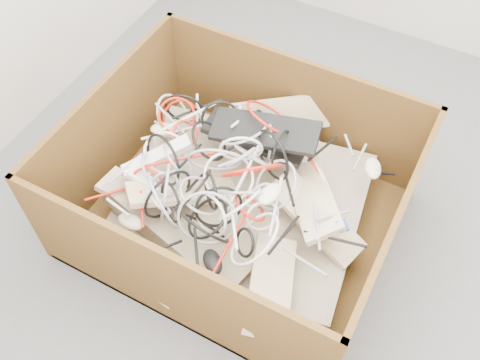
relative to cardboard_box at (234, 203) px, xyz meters
The scene contains 8 objects.
ground 0.34m from the cardboard_box, 36.95° to the left, with size 3.00×3.00×0.00m, color #59595B.
cardboard_box is the anchor object (origin of this frame).
keyboard_pile 0.15m from the cardboard_box, 27.35° to the left, with size 1.13×1.16×0.40m.
mice_scatter 0.22m from the cardboard_box, 96.26° to the right, with size 1.03×0.81×0.21m.
power_strip_left 0.41m from the cardboard_box, 163.71° to the right, with size 0.30×0.06×0.04m, color white.
power_strip_right 0.38m from the cardboard_box, 145.20° to the right, with size 0.28×0.05×0.04m, color white.
vga_plug 0.55m from the cardboard_box, ahead, with size 0.04×0.04×0.02m, color #0B2AAE.
cable_tangle 0.27m from the cardboard_box, 140.49° to the right, with size 1.12×0.92×0.46m.
Camera 1 is at (0.42, -1.39, 2.14)m, focal length 40.94 mm.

